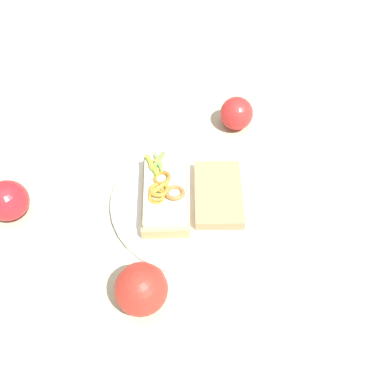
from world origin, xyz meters
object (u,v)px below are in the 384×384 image
at_px(plate, 192,200).
at_px(sandwich, 165,193).
at_px(apple_0, 141,289).
at_px(apple_2, 8,200).
at_px(bread_slice_side, 218,194).
at_px(apple_1, 236,114).

relative_size(plate, sandwich, 1.61).
xyz_separation_m(apple_0, apple_2, (-0.28, -0.13, -0.00)).
distance_m(sandwich, apple_2, 0.28).
height_order(sandwich, bread_slice_side, sandwich).
distance_m(plate, apple_2, 0.34).
distance_m(plate, apple_0, 0.21).
bearing_deg(plate, apple_2, -117.37).
distance_m(apple_1, apple_2, 0.49).
height_order(plate, bread_slice_side, bread_slice_side).
height_order(sandwich, apple_2, apple_2).
height_order(plate, apple_2, apple_2).
distance_m(sandwich, bread_slice_side, 0.10).
distance_m(apple_0, apple_2, 0.31).
distance_m(sandwich, apple_0, 0.19).
distance_m(sandwich, apple_1, 0.26).
relative_size(apple_0, apple_2, 1.12).
bearing_deg(apple_0, plate, 126.71).
bearing_deg(plate, sandwich, -119.16).
relative_size(sandwich, apple_1, 2.67).
relative_size(sandwich, apple_0, 2.28).
relative_size(plate, bread_slice_side, 2.12).
bearing_deg(apple_1, apple_0, -54.64).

